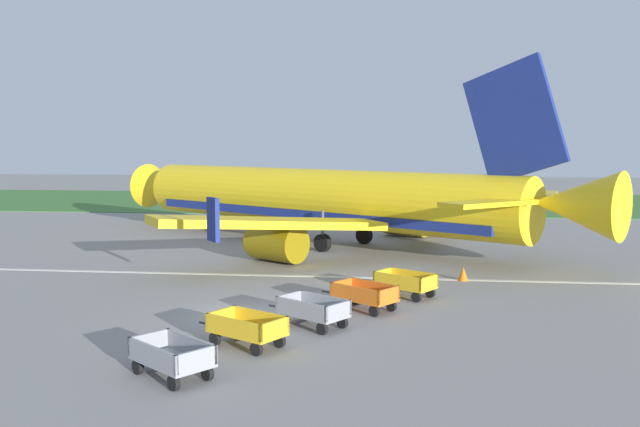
% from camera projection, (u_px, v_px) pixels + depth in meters
% --- Properties ---
extents(ground_plane, '(220.00, 220.00, 0.00)m').
position_uv_depth(ground_plane, '(251.00, 315.00, 26.54)').
color(ground_plane, gray).
extents(grass_strip, '(220.00, 28.00, 0.06)m').
position_uv_depth(grass_strip, '(348.00, 202.00, 76.43)').
color(grass_strip, '#3D7033').
rests_on(grass_strip, ground).
extents(apron_stripe, '(120.00, 0.36, 0.01)m').
position_uv_depth(apron_stripe, '(285.00, 276.00, 34.37)').
color(apron_stripe, silver).
rests_on(apron_stripe, ground).
extents(airplane, '(33.42, 28.04, 11.34)m').
position_uv_depth(airplane, '(327.00, 199.00, 44.30)').
color(airplane, yellow).
rests_on(airplane, ground).
extents(baggage_cart_nearest, '(3.25, 2.77, 1.07)m').
position_uv_depth(baggage_cart_nearest, '(172.00, 357.00, 19.49)').
color(baggage_cart_nearest, gray).
rests_on(baggage_cart_nearest, ground).
extents(baggage_cart_second_in_row, '(3.43, 2.48, 1.07)m').
position_uv_depth(baggage_cart_second_in_row, '(247.00, 329.00, 22.45)').
color(baggage_cart_second_in_row, gold).
rests_on(baggage_cart_second_in_row, ground).
extents(baggage_cart_third_in_row, '(3.34, 2.63, 1.07)m').
position_uv_depth(baggage_cart_third_in_row, '(313.00, 311.00, 24.84)').
color(baggage_cart_third_in_row, gray).
rests_on(baggage_cart_third_in_row, ground).
extents(baggage_cart_fourth_in_row, '(3.32, 2.67, 1.07)m').
position_uv_depth(baggage_cart_fourth_in_row, '(364.00, 295.00, 27.32)').
color(baggage_cart_fourth_in_row, orange).
rests_on(baggage_cart_fourth_in_row, ground).
extents(baggage_cart_far_end, '(3.36, 2.59, 1.07)m').
position_uv_depth(baggage_cart_far_end, '(405.00, 283.00, 29.68)').
color(baggage_cart_far_end, gold).
rests_on(baggage_cart_far_end, ground).
extents(traffic_cone_near_plane, '(0.51, 0.51, 0.67)m').
position_uv_depth(traffic_cone_near_plane, '(463.00, 274.00, 33.20)').
color(traffic_cone_near_plane, orange).
rests_on(traffic_cone_near_plane, ground).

